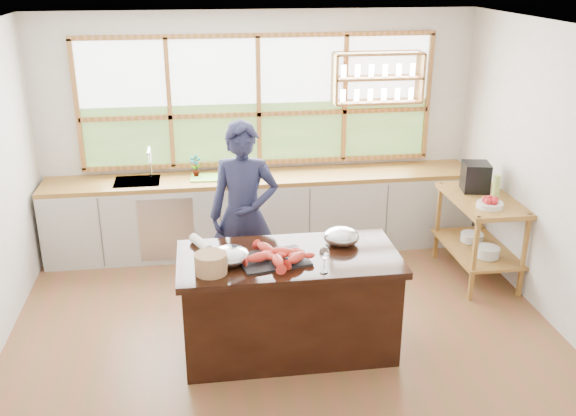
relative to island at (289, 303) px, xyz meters
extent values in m
plane|color=brown|center=(0.00, 0.20, -0.45)|extent=(5.00, 5.00, 0.00)
cube|color=silver|center=(0.00, 2.45, 0.90)|extent=(5.00, 0.02, 2.70)
cube|color=silver|center=(0.00, -2.05, 0.90)|extent=(5.00, 0.02, 2.70)
cube|color=silver|center=(2.50, 0.20, 0.90)|extent=(0.02, 4.50, 2.70)
cube|color=white|center=(0.00, 0.20, 2.25)|extent=(5.00, 4.50, 0.02)
cube|color=#BA6E40|center=(0.00, 2.42, 1.25)|extent=(4.05, 0.06, 1.50)
cube|color=silver|center=(0.00, 2.44, 1.59)|extent=(3.98, 0.01, 0.75)
cube|color=#305D23|center=(0.00, 2.44, 0.87)|extent=(3.98, 0.01, 0.70)
cube|color=#BA6E40|center=(1.35, 2.31, 1.77)|extent=(1.00, 0.28, 0.03)
cube|color=#BA6E40|center=(1.35, 2.31, 1.50)|extent=(1.00, 0.28, 0.03)
cube|color=#BA6E40|center=(1.35, 2.31, 1.22)|extent=(1.00, 0.28, 0.03)
cube|color=#BA6E40|center=(0.85, 2.31, 1.50)|extent=(0.03, 0.28, 0.55)
cube|color=#BA6E40|center=(1.85, 2.31, 1.50)|extent=(0.03, 0.28, 0.55)
cube|color=beige|center=(0.00, 2.14, -0.03)|extent=(4.90, 0.62, 0.85)
cube|color=#B3B6BB|center=(-1.10, 1.82, -0.02)|extent=(0.60, 0.01, 0.72)
cube|color=olive|center=(0.00, 2.14, 0.42)|extent=(4.90, 0.62, 0.05)
cube|color=#B3B6BB|center=(-1.40, 2.14, 0.37)|extent=(0.50, 0.42, 0.16)
cube|color=olive|center=(2.45, 0.60, 0.00)|extent=(0.04, 0.04, 0.90)
cube|color=olive|center=(2.45, 1.60, 0.00)|extent=(0.04, 0.04, 0.90)
cube|color=olive|center=(1.93, 0.60, 0.00)|extent=(0.04, 0.04, 0.90)
cube|color=olive|center=(1.93, 1.60, 0.00)|extent=(0.04, 0.04, 0.90)
cube|color=olive|center=(2.19, 1.10, -0.13)|extent=(0.62, 1.10, 0.03)
cube|color=olive|center=(2.19, 1.10, 0.42)|extent=(0.62, 1.10, 0.05)
cylinder|color=silver|center=(2.19, 0.85, -0.07)|extent=(0.24, 0.24, 0.11)
cylinder|color=silver|center=(2.19, 1.25, -0.07)|extent=(0.24, 0.24, 0.09)
cube|color=black|center=(0.00, 0.00, -0.03)|extent=(1.77, 0.82, 0.84)
cube|color=black|center=(0.00, 0.00, 0.42)|extent=(1.85, 0.90, 0.06)
imported|color=#1C1F3C|center=(-0.30, 0.92, 0.46)|extent=(0.74, 0.56, 1.83)
imported|color=slate|center=(-0.75, 2.20, 0.57)|extent=(0.15, 0.12, 0.26)
cube|color=#72BF44|center=(-0.61, 2.14, 0.45)|extent=(0.42, 0.32, 0.01)
cube|color=black|center=(2.19, 1.32, 0.60)|extent=(0.32, 0.33, 0.30)
cylinder|color=#92B251|center=(2.24, 0.93, 0.59)|extent=(0.09, 0.09, 0.30)
cylinder|color=silver|center=(2.14, 0.83, 0.47)|extent=(0.26, 0.26, 0.05)
sphere|color=red|center=(2.19, 0.83, 0.52)|extent=(0.07, 0.07, 0.07)
sphere|color=red|center=(2.16, 0.87, 0.52)|extent=(0.07, 0.07, 0.07)
sphere|color=red|center=(2.10, 0.85, 0.52)|extent=(0.07, 0.07, 0.07)
sphere|color=red|center=(2.10, 0.80, 0.52)|extent=(0.07, 0.07, 0.07)
sphere|color=red|center=(2.16, 0.78, 0.52)|extent=(0.07, 0.07, 0.07)
cube|color=black|center=(-0.14, -0.07, 0.45)|extent=(0.62, 0.50, 0.02)
ellipsoid|color=red|center=(-0.26, -0.12, 0.50)|extent=(0.23, 0.15, 0.08)
ellipsoid|color=red|center=(-0.06, -0.05, 0.50)|extent=(0.23, 0.14, 0.08)
ellipsoid|color=red|center=(0.04, -0.17, 0.50)|extent=(0.21, 0.21, 0.08)
ellipsoid|color=red|center=(-0.19, 0.05, 0.50)|extent=(0.18, 0.23, 0.08)
ellipsoid|color=red|center=(-0.12, -0.21, 0.50)|extent=(0.11, 0.22, 0.08)
ellipsoid|color=#B3B6BB|center=(-0.49, -0.07, 0.51)|extent=(0.32, 0.32, 0.15)
ellipsoid|color=#B3B6BB|center=(0.49, 0.18, 0.51)|extent=(0.31, 0.31, 0.15)
cylinder|color=white|center=(0.23, -0.34, 0.45)|extent=(0.06, 0.06, 0.01)
cylinder|color=white|center=(0.23, -0.34, 0.52)|extent=(0.01, 0.01, 0.13)
ellipsoid|color=white|center=(0.23, -0.34, 0.62)|extent=(0.08, 0.08, 0.10)
cylinder|color=#AB8353|center=(-0.65, -0.22, 0.53)|extent=(0.26, 0.26, 0.16)
cylinder|color=white|center=(-0.72, 0.26, 0.49)|extent=(0.20, 0.31, 0.08)
camera|label=1|loc=(-0.69, -4.78, 2.75)|focal=40.00mm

